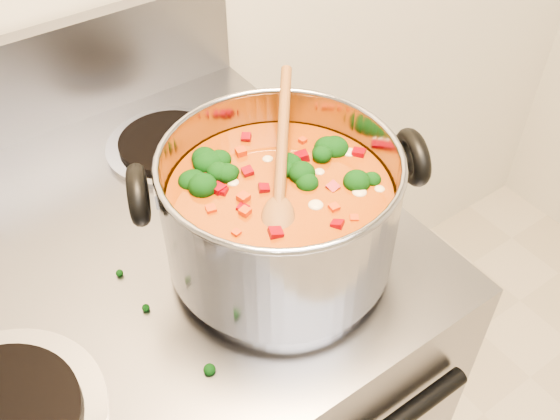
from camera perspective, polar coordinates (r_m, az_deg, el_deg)
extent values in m
cube|color=gray|center=(1.02, -24.05, 9.66)|extent=(0.76, 0.03, 0.16)
cylinder|color=#A5A5AD|center=(0.78, 0.31, -5.34)|extent=(0.23, 0.23, 0.01)
cylinder|color=black|center=(0.78, 0.31, -4.95)|extent=(0.18, 0.18, 0.01)
cylinder|color=#A5A5AD|center=(0.97, -10.11, 5.81)|extent=(0.19, 0.19, 0.01)
cylinder|color=black|center=(0.97, -10.17, 6.18)|extent=(0.15, 0.15, 0.01)
cylinder|color=#929299|center=(0.73, 0.00, 0.11)|extent=(0.27, 0.27, 0.15)
torus|color=#929299|center=(0.68, 0.00, 4.60)|extent=(0.28, 0.28, 0.01)
cylinder|color=#96470D|center=(0.74, 0.00, -1.13)|extent=(0.26, 0.26, 0.10)
torus|color=black|center=(0.69, -12.81, 1.38)|extent=(0.05, 0.08, 0.08)
torus|color=black|center=(0.73, 12.02, 4.76)|extent=(0.05, 0.08, 0.08)
ellipsoid|color=black|center=(0.79, 0.80, 6.83)|extent=(0.04, 0.04, 0.03)
ellipsoid|color=black|center=(0.76, 0.91, 5.18)|extent=(0.04, 0.04, 0.03)
ellipsoid|color=black|center=(0.68, 6.18, -0.78)|extent=(0.04, 0.04, 0.03)
ellipsoid|color=black|center=(0.68, 7.41, -1.05)|extent=(0.04, 0.04, 0.03)
ellipsoid|color=black|center=(0.78, -4.18, 6.13)|extent=(0.04, 0.04, 0.03)
ellipsoid|color=black|center=(0.70, -4.45, 0.79)|extent=(0.04, 0.04, 0.03)
ellipsoid|color=black|center=(0.77, 2.72, 6.05)|extent=(0.04, 0.04, 0.03)
ellipsoid|color=black|center=(0.69, 2.59, 0.72)|extent=(0.04, 0.04, 0.03)
ellipsoid|color=maroon|center=(0.64, 2.63, -4.28)|extent=(0.01, 0.01, 0.01)
ellipsoid|color=maroon|center=(0.67, -8.11, -1.89)|extent=(0.01, 0.01, 0.01)
ellipsoid|color=maroon|center=(0.68, -5.18, -0.71)|extent=(0.01, 0.01, 0.01)
ellipsoid|color=maroon|center=(0.70, 2.03, 0.92)|extent=(0.01, 0.01, 0.01)
ellipsoid|color=maroon|center=(0.72, 2.37, 2.79)|extent=(0.01, 0.01, 0.01)
ellipsoid|color=maroon|center=(0.63, 2.58, -5.04)|extent=(0.01, 0.01, 0.01)
ellipsoid|color=maroon|center=(0.71, -3.47, 1.82)|extent=(0.01, 0.01, 0.01)
ellipsoid|color=maroon|center=(0.72, 0.09, 2.72)|extent=(0.01, 0.01, 0.01)
ellipsoid|color=maroon|center=(0.69, -5.86, 0.14)|extent=(0.01, 0.01, 0.01)
ellipsoid|color=maroon|center=(0.75, -5.20, 4.21)|extent=(0.01, 0.01, 0.01)
ellipsoid|color=maroon|center=(0.68, -5.66, -0.46)|extent=(0.01, 0.01, 0.01)
ellipsoid|color=maroon|center=(0.67, -2.54, -1.62)|extent=(0.01, 0.01, 0.01)
ellipsoid|color=maroon|center=(0.69, 5.23, 0.09)|extent=(0.01, 0.01, 0.01)
ellipsoid|color=red|center=(0.76, 7.64, 4.72)|extent=(0.01, 0.01, 0.01)
ellipsoid|color=red|center=(0.76, -2.11, 5.32)|extent=(0.01, 0.01, 0.01)
ellipsoid|color=red|center=(0.67, 0.97, -1.40)|extent=(0.01, 0.01, 0.01)
ellipsoid|color=red|center=(0.75, 2.97, 4.37)|extent=(0.01, 0.01, 0.01)
ellipsoid|color=red|center=(0.69, 1.13, 0.83)|extent=(0.01, 0.01, 0.01)
ellipsoid|color=red|center=(0.72, -1.32, 2.37)|extent=(0.01, 0.01, 0.01)
ellipsoid|color=red|center=(0.73, 1.31, 3.12)|extent=(0.01, 0.01, 0.01)
ellipsoid|color=red|center=(0.68, -8.09, -1.18)|extent=(0.01, 0.01, 0.01)
ellipsoid|color=red|center=(0.75, -0.79, 4.52)|extent=(0.01, 0.01, 0.01)
ellipsoid|color=beige|center=(0.78, 1.95, 6.21)|extent=(0.02, 0.02, 0.01)
ellipsoid|color=beige|center=(0.63, -0.59, -4.58)|extent=(0.02, 0.02, 0.01)
ellipsoid|color=beige|center=(0.72, -8.95, 1.93)|extent=(0.02, 0.02, 0.01)
ellipsoid|color=beige|center=(0.74, -4.51, 3.71)|extent=(0.02, 0.02, 0.01)
ellipsoid|color=beige|center=(0.74, -1.08, 3.73)|extent=(0.02, 0.02, 0.01)
ellipsoid|color=beige|center=(0.76, 4.53, 5.17)|extent=(0.02, 0.02, 0.01)
ellipsoid|color=beige|center=(0.66, -6.94, -2.47)|extent=(0.02, 0.02, 0.01)
ellipsoid|color=beige|center=(0.66, 6.59, -2.70)|extent=(0.02, 0.02, 0.01)
ellipsoid|color=beige|center=(0.67, -7.13, -1.42)|extent=(0.02, 0.02, 0.01)
ellipsoid|color=brown|center=(0.68, -0.19, -0.88)|extent=(0.07, 0.07, 0.03)
cylinder|color=brown|center=(0.73, 0.23, 6.54)|extent=(0.14, 0.17, 0.07)
ellipsoid|color=black|center=(0.89, -12.53, 1.06)|extent=(0.01, 0.01, 0.01)
ellipsoid|color=black|center=(0.71, 8.17, -13.30)|extent=(0.01, 0.01, 0.01)
ellipsoid|color=black|center=(0.94, -7.43, 4.38)|extent=(0.01, 0.01, 0.01)
ellipsoid|color=black|center=(0.68, 1.92, -16.24)|extent=(0.01, 0.01, 0.01)
ellipsoid|color=black|center=(0.91, 6.75, 2.82)|extent=(0.01, 0.01, 0.01)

